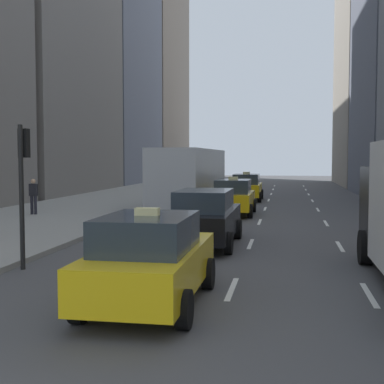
# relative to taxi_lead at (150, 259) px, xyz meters

# --- Properties ---
(sidewalk_left) EXTENTS (8.00, 66.00, 0.15)m
(sidewalk_left) POSITION_rel_taxi_lead_xyz_m (-8.20, 20.50, -0.81)
(sidewalk_left) COLOR gray
(sidewalk_left) RESTS_ON ground
(lane_markings) EXTENTS (5.72, 56.00, 0.01)m
(lane_markings) POSITION_rel_taxi_lead_xyz_m (1.40, 16.50, -0.87)
(lane_markings) COLOR white
(lane_markings) RESTS_ON ground
(building_row_left) EXTENTS (6.00, 79.30, 34.50)m
(building_row_left) POSITION_rel_taxi_lead_xyz_m (-15.20, 31.68, 14.51)
(building_row_left) COLOR gray
(building_row_left) RESTS_ON ground
(taxi_lead) EXTENTS (2.02, 4.40, 1.87)m
(taxi_lead) POSITION_rel_taxi_lead_xyz_m (0.00, 0.00, 0.00)
(taxi_lead) COLOR yellow
(taxi_lead) RESTS_ON ground
(taxi_second) EXTENTS (2.02, 4.40, 1.87)m
(taxi_second) POSITION_rel_taxi_lead_xyz_m (0.00, 24.91, 0.00)
(taxi_second) COLOR yellow
(taxi_second) RESTS_ON ground
(taxi_third) EXTENTS (2.02, 4.40, 1.87)m
(taxi_third) POSITION_rel_taxi_lead_xyz_m (0.00, 16.15, 0.00)
(taxi_third) COLOR yellow
(taxi_third) RESTS_ON ground
(sedan_black_near) EXTENTS (2.02, 4.94, 1.78)m
(sedan_black_near) POSITION_rel_taxi_lead_xyz_m (-0.00, 6.98, 0.02)
(sedan_black_near) COLOR black
(sedan_black_near) RESTS_ON ground
(city_bus) EXTENTS (2.80, 11.61, 3.25)m
(city_bus) POSITION_rel_taxi_lead_xyz_m (-2.81, 20.13, 0.91)
(city_bus) COLOR #B7BCC1
(city_bus) RESTS_ON ground
(pedestrian_far_walking) EXTENTS (0.36, 0.22, 1.65)m
(pedestrian_far_walking) POSITION_rel_taxi_lead_xyz_m (-9.05, 13.42, 0.19)
(pedestrian_far_walking) COLOR #23232D
(pedestrian_far_walking) RESTS_ON sidewalk_left
(traffic_light_pole) EXTENTS (0.24, 0.42, 3.60)m
(traffic_light_pole) POSITION_rel_taxi_lead_xyz_m (-3.95, 2.69, 1.53)
(traffic_light_pole) COLOR black
(traffic_light_pole) RESTS_ON ground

